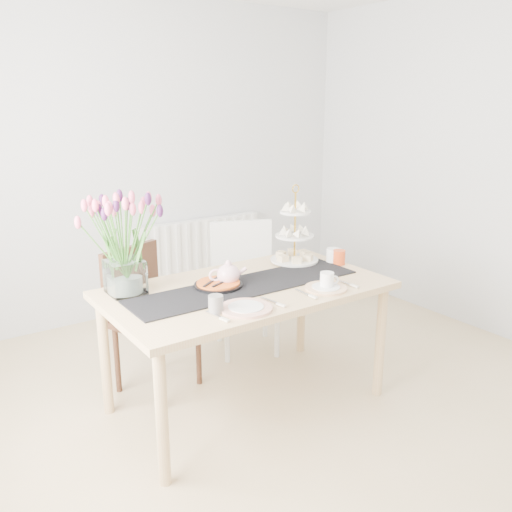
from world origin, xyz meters
TOP-DOWN VIEW (x-y plane):
  - room_shell at (0.00, 0.00)m, footprint 4.50×4.50m
  - radiator at (0.50, 2.19)m, footprint 1.20×0.08m
  - dining_table at (-0.17, 0.43)m, footprint 1.60×0.90m
  - chair_brown at (-0.56, 0.99)m, footprint 0.58×0.58m
  - chair_white at (0.28, 1.14)m, footprint 0.60×0.60m
  - table_runner at (-0.17, 0.43)m, footprint 1.40×0.35m
  - tulip_vase at (-0.78, 0.72)m, footprint 0.68×0.68m
  - cake_stand at (0.36, 0.66)m, footprint 0.32×0.32m
  - teapot at (-0.25, 0.51)m, footprint 0.26×0.24m
  - cream_jug at (0.56, 0.50)m, footprint 0.11×0.11m
  - tart_tin at (-0.32, 0.51)m, footprint 0.28×0.28m
  - mug_grey at (-0.52, 0.19)m, footprint 0.10×0.10m
  - mug_white at (0.18, 0.15)m, footprint 0.10×0.10m
  - mug_orange at (0.56, 0.45)m, footprint 0.11×0.11m
  - plate_left at (-0.38, 0.14)m, footprint 0.32×0.32m
  - plate_right at (0.17, 0.14)m, footprint 0.24×0.24m

SIDE VIEW (x-z plane):
  - radiator at x=0.50m, z-range 0.15..0.75m
  - chair_brown at x=-0.56m, z-range 0.08..0.98m
  - chair_white at x=0.28m, z-range 0.08..1.01m
  - dining_table at x=-0.17m, z-range 0.30..1.05m
  - table_runner at x=-0.17m, z-range 0.75..0.76m
  - plate_right at x=0.17m, z-range 0.75..0.76m
  - plate_left at x=-0.38m, z-range 0.75..0.76m
  - tart_tin at x=-0.32m, z-range 0.75..0.78m
  - mug_grey at x=-0.52m, z-range 0.75..0.84m
  - mug_white at x=0.18m, z-range 0.75..0.84m
  - cream_jug at x=0.56m, z-range 0.75..0.84m
  - mug_orange at x=0.56m, z-range 0.75..0.84m
  - teapot at x=-0.25m, z-range 0.75..0.89m
  - cake_stand at x=0.36m, z-range 0.65..1.11m
  - tulip_vase at x=-0.78m, z-range 0.83..1.42m
  - room_shell at x=0.00m, z-range -0.95..3.55m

